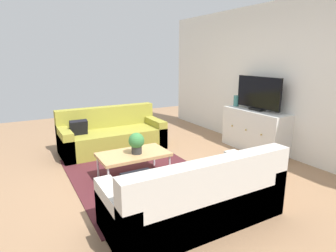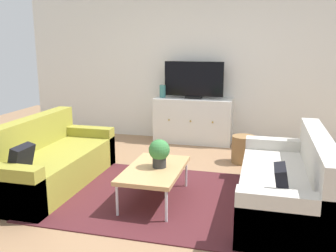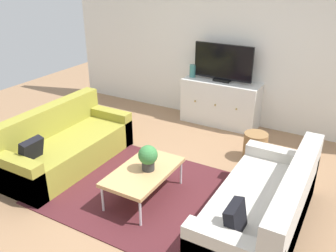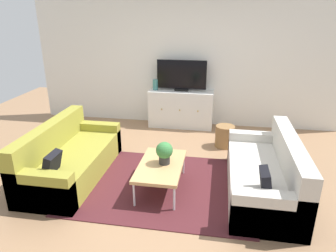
{
  "view_description": "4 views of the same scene",
  "coord_description": "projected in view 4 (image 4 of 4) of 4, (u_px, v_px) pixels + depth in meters",
  "views": [
    {
      "loc": [
        3.66,
        -1.71,
        1.76
      ],
      "look_at": [
        0.0,
        0.35,
        0.72
      ],
      "focal_mm": 30.14,
      "sensor_mm": 36.0,
      "label": 1
    },
    {
      "loc": [
        1.09,
        -3.86,
        1.71
      ],
      "look_at": [
        0.0,
        0.35,
        0.72
      ],
      "focal_mm": 39.19,
      "sensor_mm": 36.0,
      "label": 2
    },
    {
      "loc": [
        2.04,
        -3.25,
        2.6
      ],
      "look_at": [
        0.0,
        0.35,
        0.72
      ],
      "focal_mm": 38.43,
      "sensor_mm": 36.0,
      "label": 3
    },
    {
      "loc": [
        0.72,
        -3.88,
        2.35
      ],
      "look_at": [
        0.0,
        0.35,
        0.72
      ],
      "focal_mm": 32.89,
      "sensor_mm": 36.0,
      "label": 4
    }
  ],
  "objects": [
    {
      "name": "ground_plane",
      "position": [
        164.0,
        180.0,
        4.52
      ],
      "size": [
        10.0,
        10.0,
        0.0
      ],
      "primitive_type": "plane",
      "color": "#997251"
    },
    {
      "name": "wall_back",
      "position": [
        186.0,
        61.0,
        6.39
      ],
      "size": [
        6.4,
        0.12,
        2.7
      ],
      "primitive_type": "cube",
      "color": "silver",
      "rests_on": "ground_plane"
    },
    {
      "name": "area_rug",
      "position": [
        162.0,
        185.0,
        4.38
      ],
      "size": [
        2.5,
        1.9,
        0.01
      ],
      "primitive_type": "cube",
      "color": "#4C1E23",
      "rests_on": "ground_plane"
    },
    {
      "name": "couch_left_side",
      "position": [
        67.0,
        159.0,
        4.55
      ],
      "size": [
        0.85,
        1.92,
        0.8
      ],
      "color": "olive",
      "rests_on": "ground_plane"
    },
    {
      "name": "couch_right_side",
      "position": [
        268.0,
        176.0,
        4.1
      ],
      "size": [
        0.85,
        1.92,
        0.8
      ],
      "color": "beige",
      "rests_on": "ground_plane"
    },
    {
      "name": "coffee_table",
      "position": [
        161.0,
        166.0,
        4.18
      ],
      "size": [
        0.59,
        1.01,
        0.38
      ],
      "color": "tan",
      "rests_on": "ground_plane"
    },
    {
      "name": "potted_plant",
      "position": [
        164.0,
        152.0,
        4.13
      ],
      "size": [
        0.23,
        0.23,
        0.31
      ],
      "color": "#2D2D2D",
      "rests_on": "coffee_table"
    },
    {
      "name": "tv_console",
      "position": [
        181.0,
        109.0,
        6.48
      ],
      "size": [
        1.33,
        0.47,
        0.77
      ],
      "color": "silver",
      "rests_on": "ground_plane"
    },
    {
      "name": "flat_screen_tv",
      "position": [
        182.0,
        76.0,
        6.25
      ],
      "size": [
        1.01,
        0.16,
        0.63
      ],
      "color": "black",
      "rests_on": "tv_console"
    },
    {
      "name": "glass_vase",
      "position": [
        155.0,
        85.0,
        6.39
      ],
      "size": [
        0.11,
        0.11,
        0.22
      ],
      "primitive_type": "cylinder",
      "color": "teal",
      "rests_on": "tv_console"
    },
    {
      "name": "wicker_basket",
      "position": [
        225.0,
        136.0,
        5.56
      ],
      "size": [
        0.34,
        0.34,
        0.4
      ],
      "primitive_type": "cylinder",
      "color": "olive",
      "rests_on": "ground_plane"
    }
  ]
}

